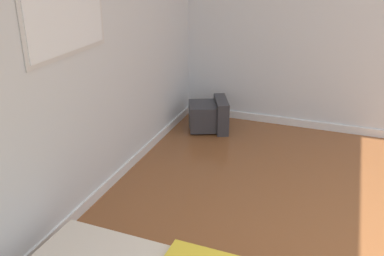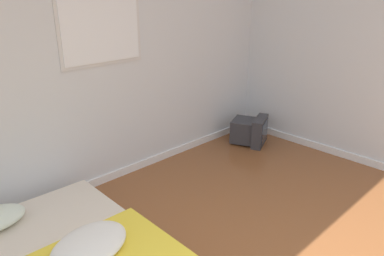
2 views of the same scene
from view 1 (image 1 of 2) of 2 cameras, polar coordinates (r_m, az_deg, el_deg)
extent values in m
cube|color=silver|center=(2.82, -23.22, 6.51)|extent=(8.34, 0.06, 2.60)
cube|color=white|center=(3.34, -19.24, -14.55)|extent=(8.34, 0.02, 0.09)
cube|color=#333338|center=(5.02, 1.41, 1.60)|extent=(0.46, 0.43, 0.30)
cube|color=#333338|center=(5.03, 3.90, 1.81)|extent=(0.47, 0.30, 0.38)
cube|color=#283342|center=(5.04, 4.67, 1.93)|extent=(0.34, 0.15, 0.27)
camera|label=2|loc=(1.52, 90.22, 0.79)|focal=35.00mm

